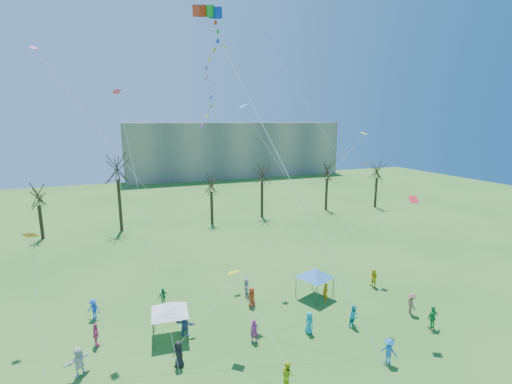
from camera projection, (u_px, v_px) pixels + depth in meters
name	position (u px, v px, depth m)	size (l,w,h in m)	color
distant_building	(234.00, 149.00, 102.20)	(60.00, 14.00, 15.00)	gray
bare_tree_row	(182.00, 180.00, 52.19)	(68.46, 8.59, 11.67)	black
big_box_kite	(215.00, 76.00, 23.57)	(3.77, 7.96, 25.04)	red
canopy_tent_white	(169.00, 307.00, 25.66)	(3.60, 3.60, 2.71)	#3F3F44
canopy_tent_blue	(315.00, 273.00, 31.49)	(3.35, 3.35, 2.70)	#3F3F44
festival_crowd	(254.00, 324.00, 26.14)	(26.56, 13.92, 1.86)	#C23D18
small_kites_aloft	(248.00, 153.00, 27.86)	(29.63, 18.99, 34.10)	#DC4C0B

